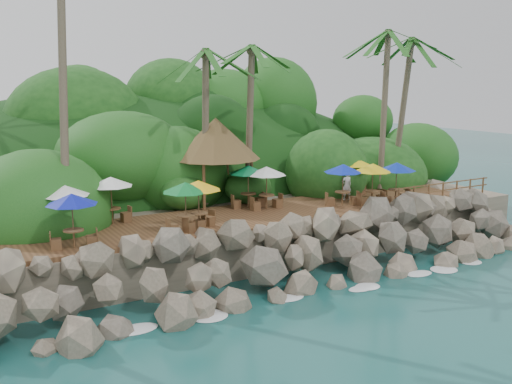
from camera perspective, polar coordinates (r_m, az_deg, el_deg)
ground at (r=25.33m, az=6.96°, el=-9.83°), size 140.00×140.00×0.00m
land_base at (r=38.48m, az=-7.53°, el=-0.99°), size 32.00×25.20×2.10m
jungle_hill at (r=45.57m, az=-11.16°, el=-0.58°), size 44.80×28.00×15.40m
seawall at (r=26.49m, az=4.39°, el=-6.21°), size 29.00×4.00×2.30m
terrace at (r=29.47m, az=0.00°, el=-2.29°), size 26.00×5.00×0.20m
jungle_foliage at (r=37.81m, az=-6.90°, el=-2.82°), size 44.00×16.00×12.00m
foam_line at (r=25.55m, az=6.55°, el=-9.57°), size 25.20×0.80×0.06m
palms at (r=31.17m, az=-2.70°, el=16.89°), size 32.34×7.13×14.48m
palapa at (r=31.61m, az=-3.91°, el=5.19°), size 4.77×4.77×4.60m
dining_clusters at (r=28.61m, az=-0.63°, el=1.27°), size 19.21×5.19×2.22m
railing at (r=34.19m, az=17.66°, el=0.25°), size 7.20×0.10×1.00m
waiter at (r=32.96m, az=8.77°, el=0.62°), size 0.64×0.47×1.63m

